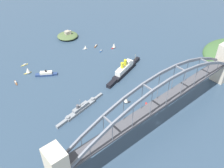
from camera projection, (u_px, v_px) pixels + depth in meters
ground_plane at (158, 123)px, 281.19m from camera, size 1400.00×1400.00×0.00m
harbor_arch_bridge at (161, 103)px, 262.87m from camera, size 311.53×18.55×66.42m
ocean_liner at (124, 70)px, 354.62m from camera, size 82.76×30.28×20.99m
naval_cruiser at (80, 109)px, 294.58m from camera, size 74.11×16.18×17.27m
harbor_ferry_steamer at (46, 74)px, 351.98m from camera, size 28.26×21.13×8.54m
fort_island_mid_harbor at (68, 36)px, 442.88m from camera, size 36.37×36.15×13.24m
small_boat_0 at (28, 70)px, 354.91m from camera, size 10.98×6.77×10.49m
small_boat_1 at (114, 45)px, 413.30m from camera, size 9.52×5.72×9.34m
small_boat_2 at (126, 100)px, 305.70m from camera, size 8.45×7.06×8.19m
small_boat_3 at (25, 65)px, 373.68m from camera, size 11.00×2.10×1.96m
small_boat_4 at (85, 47)px, 410.46m from camera, size 7.34×5.25×7.59m
small_boat_5 at (101, 51)px, 405.93m from camera, size 7.47×3.58×2.27m
small_boat_6 at (16, 83)px, 338.74m from camera, size 3.21×11.92×2.18m
small_boat_7 at (96, 46)px, 418.96m from camera, size 9.86×6.12×2.59m
small_boat_8 at (147, 106)px, 302.06m from camera, size 8.48×10.31×2.30m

